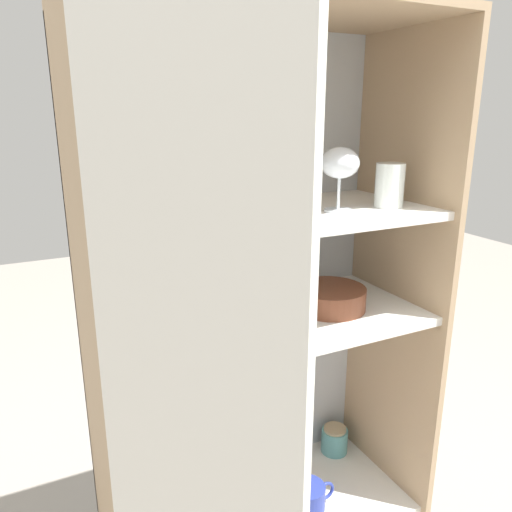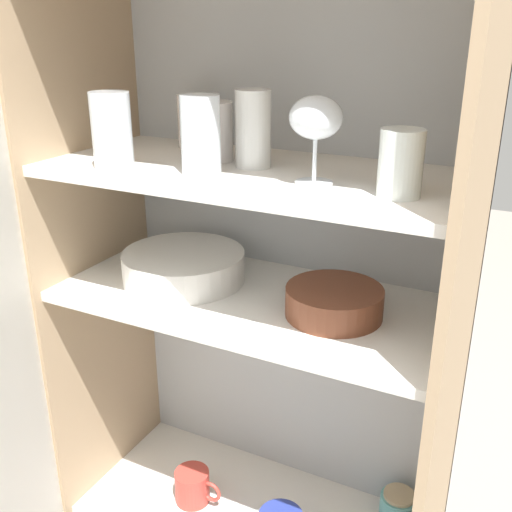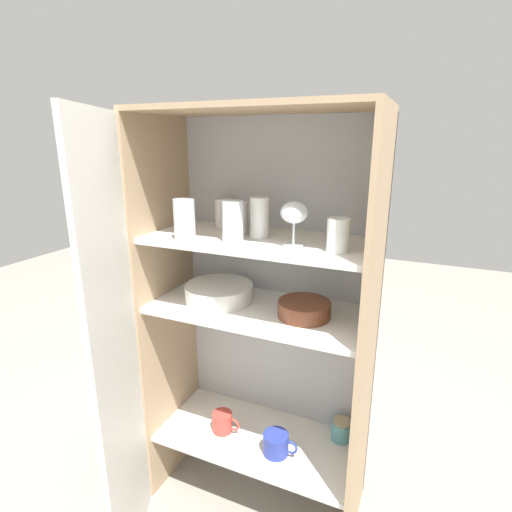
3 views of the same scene
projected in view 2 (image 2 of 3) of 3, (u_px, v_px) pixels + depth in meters
cupboard_back_panel at (289, 297)px, 1.39m from camera, size 0.82×0.02×1.52m
cupboard_side_left at (100, 295)px, 1.40m from camera, size 0.02×0.40×1.52m
cupboard_side_right at (450, 381)px, 1.07m from camera, size 0.02×0.40×1.52m
shelf_board_middle at (251, 300)px, 1.21m from camera, size 0.78×0.36×0.02m
shelf_board_upper at (251, 173)px, 1.11m from camera, size 0.78×0.36×0.02m
tumbler_glass_0 at (253, 129)px, 1.09m from camera, size 0.07×0.07×0.14m
tumbler_glass_1 at (212, 131)px, 1.15m from camera, size 0.08×0.08×0.11m
tumbler_glass_2 at (401, 163)px, 0.91m from camera, size 0.07×0.07×0.10m
tumbler_glass_3 at (193, 121)px, 1.27m from camera, size 0.06×0.06×0.11m
tumbler_glass_4 at (201, 135)px, 1.04m from camera, size 0.07×0.07×0.14m
tumbler_glass_5 at (112, 131)px, 1.07m from camera, size 0.07×0.07×0.14m
wine_glass_0 at (316, 121)px, 0.95m from camera, size 0.09×0.09×0.15m
plate_stack_white at (184, 266)px, 1.27m from camera, size 0.26×0.26×0.06m
mixing_bowl_large at (334, 301)px, 1.11m from camera, size 0.18×0.18×0.06m
coffee_mug_extra_1 at (193, 486)px, 1.43m from camera, size 0.12×0.08×0.08m
storage_jar at (398, 509)px, 1.37m from camera, size 0.08×0.08×0.09m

